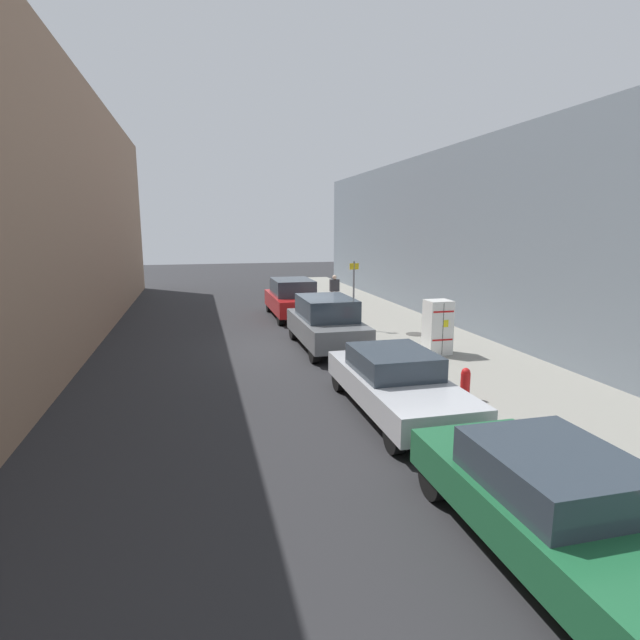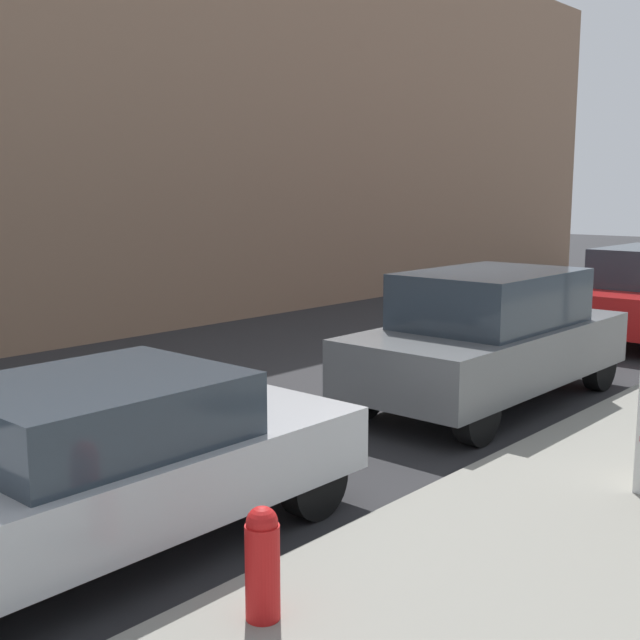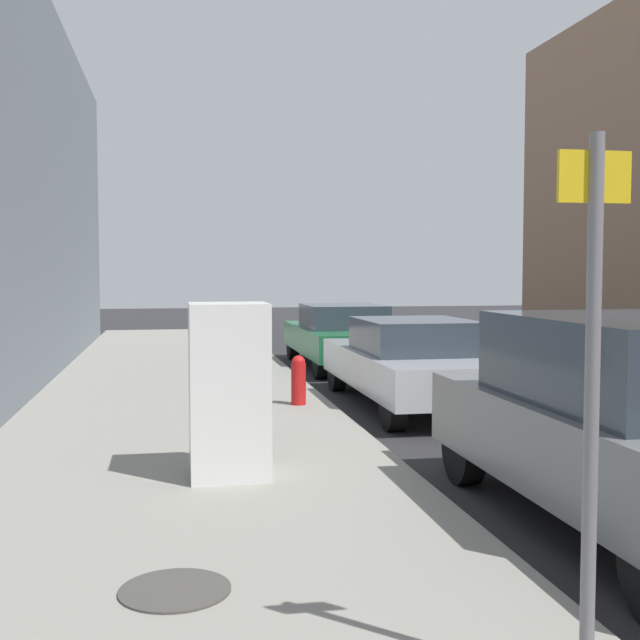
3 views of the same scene
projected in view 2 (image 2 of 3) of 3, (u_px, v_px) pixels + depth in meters
ground_plane at (435, 387)px, 11.40m from camera, size 80.00×80.00×0.00m
building_facade_across at (119, 100)px, 15.55m from camera, size 1.76×37.40×9.00m
fire_hydrant at (262, 562)px, 4.96m from camera, size 0.22×0.22×0.74m
parked_suv_gray at (490, 336)px, 10.43m from camera, size 1.86×4.50×1.75m
parked_sedan_silver at (79, 469)px, 5.99m from camera, size 1.83×4.77×1.38m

